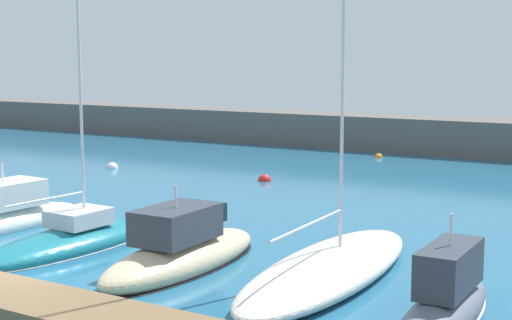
{
  "coord_description": "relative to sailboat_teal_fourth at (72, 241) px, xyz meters",
  "views": [
    {
      "loc": [
        16.56,
        -14.22,
        6.54
      ],
      "look_at": [
        4.73,
        5.1,
        3.47
      ],
      "focal_mm": 53.2,
      "sensor_mm": 36.0,
      "label": 1
    }
  ],
  "objects": [
    {
      "name": "motorboat_slate_seventh",
      "position": [
        13.34,
        -0.59,
        0.28
      ],
      "size": [
        1.61,
        6.11,
        2.98
      ],
      "rotation": [
        0.0,
        0.0,
        1.59
      ],
      "color": "slate",
      "rests_on": "ground_plane"
    },
    {
      "name": "sailboat_teal_fourth",
      "position": [
        0.0,
        0.0,
        0.0
      ],
      "size": [
        2.87,
        8.01,
        13.31
      ],
      "rotation": [
        0.0,
        0.0,
        1.53
      ],
      "color": "#19707F",
      "rests_on": "ground_plane"
    },
    {
      "name": "mooring_buoy_white",
      "position": [
        -11.82,
        15.1,
        -0.24
      ],
      "size": [
        0.7,
        0.7,
        0.7
      ],
      "primitive_type": "sphere",
      "color": "white",
      "rests_on": "ground_plane"
    },
    {
      "name": "motorboat_sand_fifth",
      "position": [
        4.76,
        -0.03,
        0.25
      ],
      "size": [
        2.51,
        7.54,
        3.02
      ],
      "rotation": [
        0.0,
        0.0,
        1.59
      ],
      "color": "beige",
      "rests_on": "ground_plane"
    },
    {
      "name": "ground_plane",
      "position": [
        2.24,
        -4.29,
        -0.24
      ],
      "size": [
        120.0,
        120.0,
        0.0
      ],
      "primitive_type": "plane",
      "color": "#236084"
    },
    {
      "name": "breakwater_seawall",
      "position": [
        2.24,
        32.1,
        0.98
      ],
      "size": [
        108.0,
        3.82,
        2.43
      ],
      "primitive_type": "cube",
      "color": "#5B5651",
      "rests_on": "ground_plane"
    },
    {
      "name": "mooring_buoy_orange",
      "position": [
        -0.17,
        28.01,
        -0.24
      ],
      "size": [
        0.54,
        0.54,
        0.54
      ],
      "primitive_type": "sphere",
      "color": "orange",
      "rests_on": "ground_plane"
    },
    {
      "name": "sailboat_ivory_sixth",
      "position": [
        9.24,
        1.29,
        0.13
      ],
      "size": [
        3.48,
        10.55,
        19.07
      ],
      "rotation": [
        0.0,
        0.0,
        1.62
      ],
      "color": "silver",
      "rests_on": "ground_plane"
    },
    {
      "name": "mooring_buoy_red",
      "position": [
        -1.68,
        15.85,
        -0.24
      ],
      "size": [
        0.72,
        0.72,
        0.72
      ],
      "primitive_type": "sphere",
      "color": "red",
      "rests_on": "ground_plane"
    }
  ]
}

